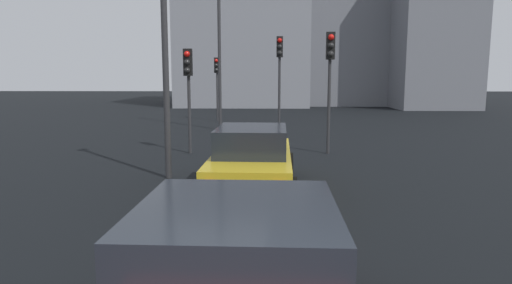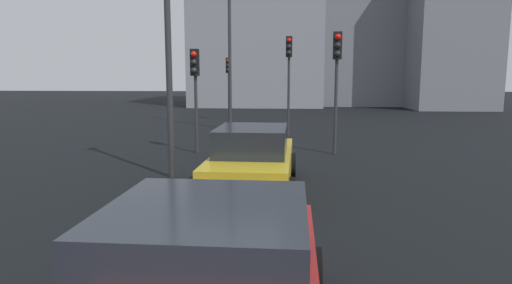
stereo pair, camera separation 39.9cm
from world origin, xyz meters
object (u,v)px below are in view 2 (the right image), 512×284
Objects in this scene: car_yellow_lead at (253,159)px; traffic_light_near_left at (228,75)px; traffic_light_far_right at (195,79)px; street_lamp_kerbside at (168,29)px; traffic_light_far_left at (289,65)px; street_lamp_far at (230,24)px; traffic_light_near_right at (337,67)px.

traffic_light_near_left reaches higher than car_yellow_lead.
traffic_light_far_right is 3.95m from street_lamp_kerbside.
traffic_light_far_left reaches higher than traffic_light_far_right.
traffic_light_far_left is at bearing -3.50° from car_yellow_lead.
car_yellow_lead is 12.85m from street_lamp_far.
street_lamp_far is (2.14, 2.89, 2.02)m from traffic_light_far_left.
street_lamp_far is at bearing -1.29° from street_lamp_kerbside.
traffic_light_far_right is at bearing 177.26° from street_lamp_far.
street_lamp_kerbside reaches higher than traffic_light_near_right.
car_yellow_lead is at bearing 28.90° from traffic_light_far_right.
car_yellow_lead is 0.52× the size of street_lamp_far.
traffic_light_far_left is at bearing -20.07° from street_lamp_kerbside.
traffic_light_near_right is at bearing -51.07° from street_lamp_kerbside.
traffic_light_near_left is at bearing 10.91° from car_yellow_lead.
traffic_light_near_left reaches higher than traffic_light_far_right.
street_lamp_far is (6.92, 4.45, 2.22)m from traffic_light_near_right.
street_lamp_far reaches higher than traffic_light_near_right.
car_yellow_lead is 10.09m from traffic_light_far_left.
car_yellow_lead is 4.00m from street_lamp_kerbside.
traffic_light_near_left is at bearing -155.87° from traffic_light_near_right.
traffic_light_far_left is (4.78, 1.56, 0.19)m from traffic_light_near_right.
traffic_light_near_left is 0.86× the size of traffic_light_far_left.
street_lamp_kerbside is 0.71× the size of street_lamp_far.
traffic_light_near_right is 0.94× the size of traffic_light_far_left.
street_lamp_kerbside is at bearing 63.78° from car_yellow_lead.
traffic_light_far_right is 0.40× the size of street_lamp_far.
car_yellow_lead is 0.73× the size of street_lamp_kerbside.
car_yellow_lead is at bearing -170.49° from street_lamp_far.
car_yellow_lead is 1.31× the size of traffic_light_far_right.
street_lamp_kerbside is at bearing -51.06° from traffic_light_near_right.
traffic_light_far_left is at bearing -161.96° from traffic_light_near_right.
car_yellow_lead is 5.97m from traffic_light_near_right.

